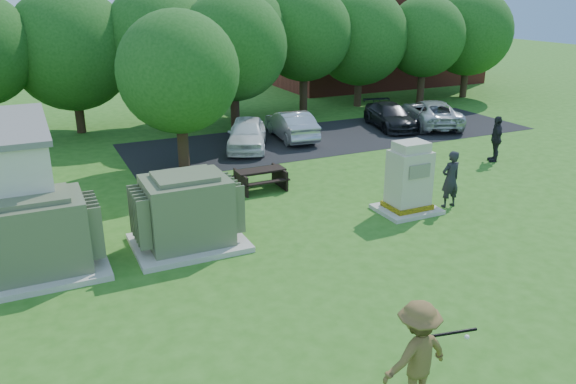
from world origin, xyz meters
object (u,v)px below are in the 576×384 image
transformer_left (40,237)px  person_walking_right (496,139)px  batter (417,355)px  car_silver_b (431,113)px  transformer_right (187,213)px  car_white (247,134)px  picnic_table (261,177)px  car_dark (390,116)px  car_silver_a (291,125)px  generator_cabinet (409,182)px  person_by_generator (450,179)px

transformer_left → person_walking_right: bearing=8.4°
batter → car_silver_b: size_ratio=0.41×
transformer_right → car_white: 10.13m
transformer_left → picnic_table: size_ratio=1.74×
car_dark → car_silver_b: (2.17, -0.52, 0.06)m
car_silver_a → car_white: bearing=22.6°
picnic_table → car_silver_b: car_silver_b is taller
car_dark → person_walking_right: bearing=-74.1°
transformer_left → car_silver_b: transformer_left is taller
picnic_table → car_silver_a: 7.29m
transformer_left → generator_cabinet: bearing=-2.6°
car_dark → car_silver_a: bearing=-168.7°
person_walking_right → car_silver_b: bearing=-165.3°
transformer_right → car_silver_a: size_ratio=0.74×
transformer_left → car_white: bearing=44.6°
person_by_generator → person_walking_right: (5.19, 3.30, 0.00)m
transformer_right → person_walking_right: transformer_right is taller
car_white → transformer_left: bearing=-111.4°
car_silver_a → car_dark: bearing=-175.2°
transformer_right → car_silver_b: (15.41, 8.86, -0.30)m
person_walking_right → car_white: person_walking_right is taller
car_dark → car_silver_b: car_silver_b is taller
car_silver_b → person_by_generator: bearing=75.3°
person_walking_right → car_dark: person_walking_right is taller
generator_cabinet → person_by_generator: 1.49m
car_dark → car_silver_b: 2.24m
car_silver_b → transformer_right: bearing=51.1°
car_dark → transformer_right: bearing=-132.3°
generator_cabinet → batter: generator_cabinet is taller
batter → person_by_generator: bearing=-138.2°
generator_cabinet → car_white: generator_cabinet is taller
picnic_table → car_silver_a: bearing=55.9°
person_walking_right → car_white: 10.51m
picnic_table → car_white: 5.50m
generator_cabinet → person_by_generator: (1.47, -0.24, -0.06)m
person_by_generator → car_white: 10.02m
person_walking_right → car_silver_a: size_ratio=0.46×
picnic_table → transformer_right: bearing=-136.2°
picnic_table → batter: bearing=-99.5°
generator_cabinet → batter: size_ratio=1.17×
transformer_left → car_white: 12.43m
person_by_generator → car_dark: person_by_generator is taller
car_white → batter: bearing=-77.7°
batter → car_silver_a: size_ratio=0.48×
car_white → transformer_right: bearing=-96.5°
generator_cabinet → car_silver_b: bearing=48.1°
transformer_right → car_silver_b: 17.78m
generator_cabinet → person_walking_right: bearing=24.7°
generator_cabinet → car_silver_a: generator_cabinet is taller
person_by_generator → car_white: size_ratio=0.46×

